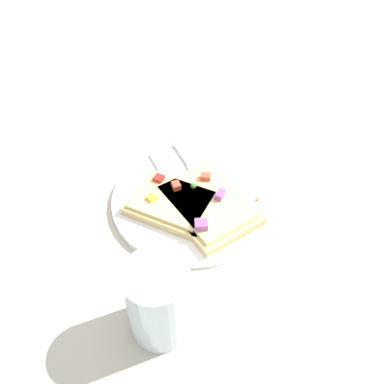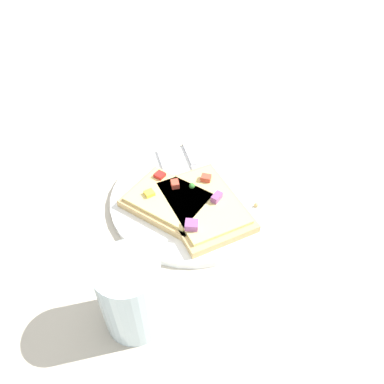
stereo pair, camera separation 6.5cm
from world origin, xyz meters
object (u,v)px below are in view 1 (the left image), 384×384
plate (192,198)px  drinking_glass (157,301)px  fork (172,192)px  pizza_slice_main (205,204)px  knife (192,168)px  pizza_slice_corner (170,202)px

plate → drinking_glass: bearing=169.5°
plate → drinking_glass: (-0.23, 0.04, 0.06)m
plate → fork: bearing=78.6°
fork → drinking_glass: (-0.24, 0.01, 0.05)m
plate → drinking_glass: size_ratio=2.34×
fork → pizza_slice_main: bearing=34.2°
fork → knife: size_ratio=0.99×
fork → drinking_glass: bearing=-25.8°
fork → pizza_slice_main: (-0.04, -0.06, 0.01)m
plate → fork: 0.04m
pizza_slice_main → drinking_glass: bearing=-52.3°
pizza_slice_corner → drinking_glass: drinking_glass is taller
fork → drinking_glass: 0.24m
knife → pizza_slice_corner: 0.10m
plate → pizza_slice_corner: 0.05m
drinking_glass → pizza_slice_main: bearing=-17.9°
pizza_slice_main → drinking_glass: 0.21m
drinking_glass → plate: bearing=-10.5°
pizza_slice_main → pizza_slice_corner: pizza_slice_main is taller
plate → pizza_slice_main: 0.04m
plate → fork: (0.01, 0.03, 0.01)m
pizza_slice_main → knife: bearing=158.7°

